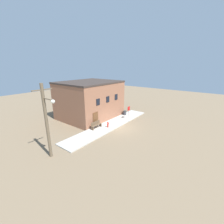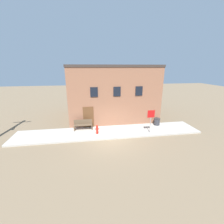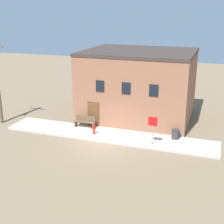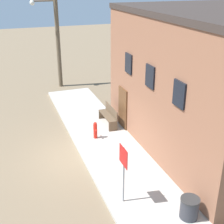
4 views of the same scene
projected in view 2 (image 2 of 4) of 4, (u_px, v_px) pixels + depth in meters
name	position (u px, v px, depth m)	size (l,w,h in m)	color
ground_plane	(111.00, 140.00, 12.52)	(80.00, 80.00, 0.00)	#7A664C
sidewalk	(109.00, 132.00, 13.80)	(16.68, 2.76, 0.15)	#B2ADA3
brick_building	(111.00, 91.00, 18.02)	(9.39, 7.80, 6.05)	#8E5B42
fire_hydrant	(97.00, 129.00, 13.18)	(0.39, 0.18, 0.83)	red
stop_sign	(151.00, 117.00, 13.11)	(0.65, 0.06, 2.10)	gray
bench	(83.00, 125.00, 14.04)	(1.70, 0.44, 0.96)	brown
trash_bin	(157.00, 122.00, 15.23)	(0.62, 0.62, 0.71)	#333338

